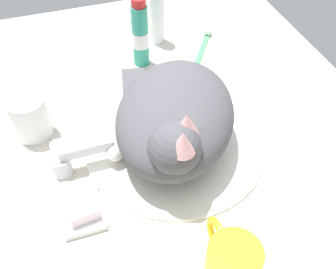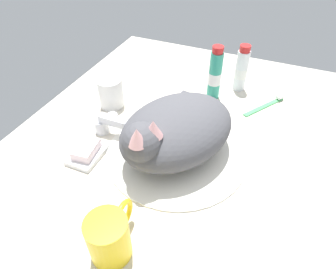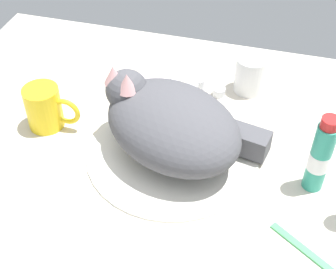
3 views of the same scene
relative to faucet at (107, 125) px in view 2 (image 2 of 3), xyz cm
name	(u,v)px [view 2 (image 2 of 3)]	position (x,y,z in cm)	size (l,w,h in cm)	color
ground_plane	(176,158)	(0.00, -18.69, -3.96)	(110.00, 82.50, 3.00)	beige
sink_basin	(177,152)	(0.00, -18.69, -1.98)	(32.53, 32.53, 0.97)	white
faucet	(107,125)	(0.00, 0.00, 0.00)	(12.79, 11.01, 5.52)	silver
cat	(174,130)	(-0.49, -18.12, 4.85)	(34.46, 30.29, 14.82)	#4C4C51
coffee_mug	(110,237)	(-26.33, -17.27, 2.00)	(11.27, 7.08, 8.91)	yellow
rinse_cup	(111,93)	(11.00, 5.19, 1.60)	(6.75, 6.75, 8.13)	white
soap_dish	(87,154)	(-8.93, -0.12, -1.86)	(9.00, 6.40, 1.20)	white
soap_bar	(86,149)	(-8.93, -0.12, -0.18)	(6.51, 4.42, 2.15)	silver
toothpaste_bottle	(215,75)	(25.92, -19.73, 4.85)	(3.63, 3.63, 15.59)	teal
mouthwash_bottle	(241,69)	(33.18, -25.66, 4.00)	(3.64, 3.64, 13.85)	white
toothbrush	(267,105)	(27.23, -35.07, -1.94)	(13.21, 9.37, 1.60)	#4CB266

